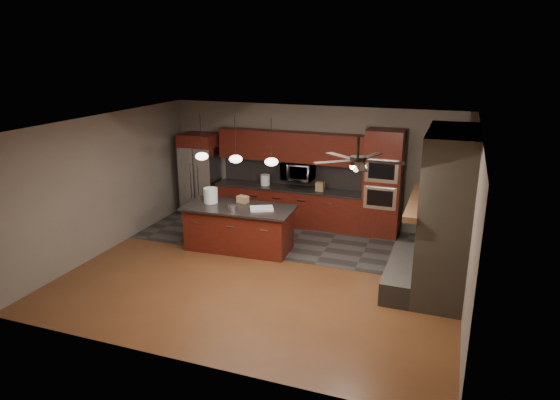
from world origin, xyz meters
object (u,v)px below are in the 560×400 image
at_px(kitchen_island, 239,228).
at_px(paint_tray, 262,209).
at_px(microwave, 298,171).
at_px(counter_bucket, 265,180).
at_px(cardboard_box, 243,199).
at_px(oven_tower, 383,184).
at_px(paint_can, 232,208).
at_px(counter_box, 320,187).
at_px(white_bucket, 211,195).
at_px(refrigerator, 201,175).

relative_size(kitchen_island, paint_tray, 5.07).
bearing_deg(microwave, counter_bucket, -176.44).
bearing_deg(cardboard_box, oven_tower, 42.31).
xyz_separation_m(kitchen_island, counter_bucket, (-0.14, 1.84, 0.56)).
relative_size(oven_tower, microwave, 3.25).
bearing_deg(paint_can, counter_box, 58.36).
height_order(white_bucket, counter_box, white_bucket).
distance_m(microwave, paint_tray, 1.93).
bearing_deg(paint_tray, kitchen_island, 153.35).
distance_m(kitchen_island, paint_tray, 0.70).
bearing_deg(kitchen_island, white_bucket, 171.03).
height_order(paint_can, cardboard_box, cardboard_box).
bearing_deg(kitchen_island, counter_box, 52.65).
bearing_deg(cardboard_box, paint_tray, -16.53).
xyz_separation_m(oven_tower, paint_can, (-2.66, -2.08, -0.22)).
relative_size(paint_tray, counter_bucket, 1.82).
bearing_deg(paint_tray, microwave, 59.08).
relative_size(kitchen_island, counter_bucket, 9.22).
height_order(microwave, paint_can, microwave).
xyz_separation_m(oven_tower, counter_box, (-1.41, -0.04, -0.19)).
bearing_deg(counter_box, microwave, 173.98).
xyz_separation_m(oven_tower, cardboard_box, (-2.68, -1.52, -0.20)).
bearing_deg(refrigerator, paint_can, -48.06).
relative_size(paint_can, paint_tray, 0.35).
relative_size(white_bucket, cardboard_box, 1.43).
bearing_deg(microwave, paint_can, -107.85).
relative_size(oven_tower, refrigerator, 1.16).
height_order(oven_tower, paint_tray, oven_tower).
bearing_deg(white_bucket, paint_tray, -3.64).
distance_m(white_bucket, counter_box, 2.57).
bearing_deg(counter_box, counter_bucket, -178.11).
bearing_deg(refrigerator, microwave, 3.01).
bearing_deg(refrigerator, kitchen_island, -43.89).
relative_size(oven_tower, white_bucket, 7.50).
relative_size(oven_tower, counter_box, 11.48).
xyz_separation_m(counter_bucket, counter_box, (1.37, -0.05, -0.02)).
xyz_separation_m(refrigerator, cardboard_box, (1.78, -1.45, -0.03)).
bearing_deg(cardboard_box, microwave, 78.58).
xyz_separation_m(kitchen_island, paint_tray, (0.51, -0.00, 0.48)).
xyz_separation_m(kitchen_island, paint_can, (-0.02, -0.25, 0.51)).
xyz_separation_m(microwave, refrigerator, (-2.49, -0.13, -0.27)).
xyz_separation_m(white_bucket, paint_tray, (1.19, -0.08, -0.14)).
relative_size(oven_tower, cardboard_box, 10.73).
bearing_deg(oven_tower, cardboard_box, -150.44).
height_order(kitchen_island, counter_bucket, counter_bucket).
xyz_separation_m(oven_tower, white_bucket, (-3.31, -1.76, -0.11)).
distance_m(oven_tower, counter_box, 1.42).
relative_size(refrigerator, paint_can, 12.62).
height_order(microwave, counter_box, microwave).
xyz_separation_m(kitchen_island, white_bucket, (-0.67, 0.07, 0.61)).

